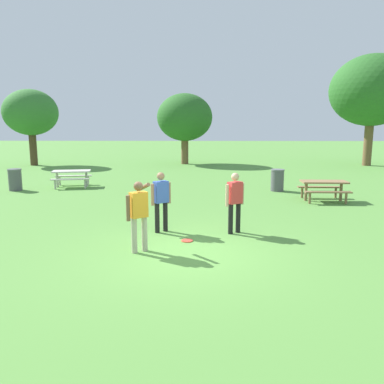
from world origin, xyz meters
name	(u,v)px	position (x,y,z in m)	size (l,w,h in m)	color
ground_plane	(186,252)	(0.00, 0.00, 0.00)	(120.00, 120.00, 0.00)	#568E3D
person_thrower	(235,199)	(1.25, 1.63, 0.94)	(0.52, 0.40, 1.64)	black
person_catcher	(139,211)	(-1.07, 0.04, 0.96)	(0.52, 0.83, 1.64)	#B7AD93
person_bystander	(161,198)	(-0.73, 1.71, 0.94)	(0.50, 0.40, 1.64)	black
frisbee	(187,241)	(0.01, 0.88, 0.01)	(0.29, 0.29, 0.03)	#E04733
picnic_table_near	(324,186)	(5.05, 6.17, 0.56)	(1.72, 1.45, 0.77)	olive
picnic_table_far	(72,175)	(-5.69, 9.29, 0.56)	(1.92, 1.70, 0.77)	beige
trash_can_beside_table	(15,180)	(-7.88, 8.25, 0.48)	(0.59, 0.59, 0.96)	#515156
trash_can_further_along	(277,180)	(3.72, 8.36, 0.48)	(0.59, 0.59, 0.96)	#515156
tree_tall_left	(31,113)	(-11.59, 18.81, 3.69)	(3.75, 3.75, 5.32)	#4C3823
tree_broad_center	(185,118)	(-0.82, 20.05, 3.38)	(4.03, 4.03, 5.11)	brown
tree_far_right	(372,91)	(12.19, 19.19, 5.18)	(5.73, 5.73, 7.64)	brown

